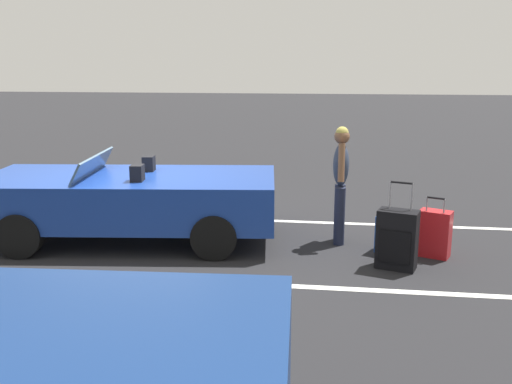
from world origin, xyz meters
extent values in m
plane|color=black|center=(0.00, 0.00, 0.00)|extent=(80.00, 80.00, 0.00)
cube|color=silver|center=(0.00, -1.22, 0.00)|extent=(18.00, 0.12, 0.01)
cube|color=silver|center=(0.00, 1.48, 0.00)|extent=(18.00, 0.12, 0.01)
cube|color=navy|center=(0.00, 0.00, 0.62)|extent=(4.26, 2.19, 0.64)
cube|color=navy|center=(1.43, 0.15, 0.51)|extent=(1.48, 1.80, 0.38)
cube|color=slate|center=(0.51, 0.05, 1.09)|extent=(0.34, 1.56, 0.31)
cube|color=black|center=(-0.24, 0.35, 1.05)|extent=(0.18, 0.24, 0.22)
cube|color=black|center=(-0.16, -0.39, 1.05)|extent=(0.18, 0.24, 0.22)
cylinder|color=black|center=(1.18, 0.94, 0.30)|extent=(0.62, 0.28, 0.60)
cylinder|color=black|center=(1.35, -0.67, 0.30)|extent=(0.62, 0.28, 0.60)
cylinder|color=black|center=(-1.35, 0.67, 0.30)|extent=(0.62, 0.28, 0.60)
cylinder|color=black|center=(-1.18, -0.94, 0.30)|extent=(0.62, 0.28, 0.60)
cube|color=black|center=(-3.66, 0.70, 0.37)|extent=(0.54, 0.41, 0.74)
cube|color=black|center=(-3.62, 0.85, 0.31)|extent=(0.37, 0.14, 0.41)
cylinder|color=gray|center=(-3.81, 0.67, 0.91)|extent=(0.03, 0.03, 0.33)
cylinder|color=gray|center=(-3.56, 0.59, 0.91)|extent=(0.03, 0.03, 0.33)
cylinder|color=black|center=(-3.69, 0.63, 1.07)|extent=(0.26, 0.11, 0.03)
sphere|color=black|center=(-3.85, 0.66, 0.02)|extent=(0.04, 0.04, 0.04)
sphere|color=black|center=(-3.53, 0.55, 0.02)|extent=(0.04, 0.04, 0.04)
cube|color=red|center=(-4.20, 0.19, 0.31)|extent=(0.46, 0.38, 0.62)
cylinder|color=gray|center=(-4.07, 0.21, 0.71)|extent=(0.03, 0.03, 0.18)
cylinder|color=gray|center=(-4.28, 0.30, 0.71)|extent=(0.03, 0.03, 0.18)
cylinder|color=black|center=(-4.18, 0.25, 0.80)|extent=(0.21, 0.11, 0.03)
sphere|color=black|center=(-4.04, 0.22, 0.02)|extent=(0.04, 0.04, 0.04)
sphere|color=black|center=(-4.29, 0.33, 0.02)|extent=(0.04, 0.04, 0.04)
cube|color=#1E479E|center=(-3.60, 0.04, 0.25)|extent=(0.34, 0.39, 0.50)
cube|color=navy|center=(-3.70, 0.09, 0.21)|extent=(0.14, 0.25, 0.28)
sphere|color=black|center=(-3.59, -0.10, 0.02)|extent=(0.04, 0.04, 0.04)
sphere|color=black|center=(-3.48, 0.11, 0.02)|extent=(0.04, 0.04, 0.04)
cylinder|color=#1E2338|center=(-2.97, -0.15, 0.41)|extent=(0.15, 0.15, 0.82)
cylinder|color=#1E2338|center=(-2.97, -0.35, 0.41)|extent=(0.15, 0.15, 0.82)
ellipsoid|color=#2D384C|center=(-2.97, -0.25, 1.12)|extent=(0.22, 0.32, 0.60)
sphere|color=brown|center=(-2.97, -0.25, 1.51)|extent=(0.21, 0.21, 0.21)
sphere|color=tan|center=(-2.97, -0.25, 1.56)|extent=(0.18, 0.18, 0.18)
cylinder|color=brown|center=(-2.97, -0.04, 1.19)|extent=(0.09, 0.19, 0.53)
cylinder|color=brown|center=(-2.97, -0.45, 1.19)|extent=(0.09, 0.19, 0.53)
camera|label=1|loc=(-2.80, 7.52, 2.50)|focal=39.60mm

